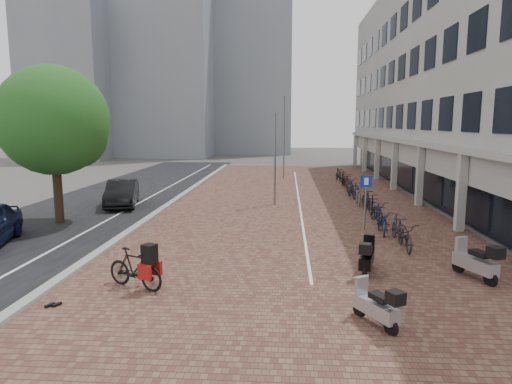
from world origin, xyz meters
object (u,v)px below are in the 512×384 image
object	(u,v)px
scooter_front	(475,260)
parking_sign	(366,194)
scooter_mid	(367,256)
car_dark	(122,193)
hero_bike	(135,268)
scooter_back	(376,304)

from	to	relation	value
scooter_front	parking_sign	xyz separation A→B (m)	(-2.18, 6.04, 1.00)
scooter_mid	parking_sign	bearing A→B (deg)	96.50
car_dark	parking_sign	distance (m)	13.44
car_dark	hero_bike	world-z (taller)	car_dark
parking_sign	scooter_back	bearing A→B (deg)	-102.06
car_dark	parking_sign	bearing A→B (deg)	-35.89
hero_bike	scooter_back	distance (m)	6.50
car_dark	hero_bike	bearing A→B (deg)	-82.51
scooter_mid	scooter_back	bearing A→B (deg)	-81.41
hero_bike	scooter_back	bearing A→B (deg)	-82.36
scooter_mid	scooter_back	world-z (taller)	scooter_mid
hero_bike	parking_sign	world-z (taller)	parking_sign
car_dark	parking_sign	xyz separation A→B (m)	(12.47, -4.94, 0.87)
car_dark	scooter_front	world-z (taller)	car_dark
car_dark	scooter_mid	bearing A→B (deg)	-56.75
scooter_back	parking_sign	size ratio (longest dim) A/B	0.63
hero_bike	scooter_mid	xyz separation A→B (m)	(6.65, 1.75, -0.04)
parking_sign	hero_bike	bearing A→B (deg)	-139.45
hero_bike	parking_sign	xyz separation A→B (m)	(7.53, 7.42, 1.00)
scooter_back	parking_sign	xyz separation A→B (m)	(1.32, 9.35, 1.08)
car_dark	scooter_front	size ratio (longest dim) A/B	2.56
car_dark	parking_sign	world-z (taller)	parking_sign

